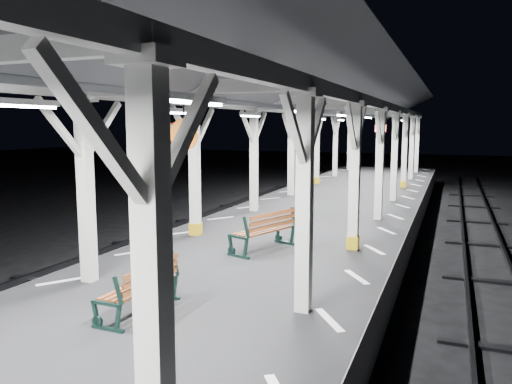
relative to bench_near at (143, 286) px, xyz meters
The scene contains 9 objects.
ground 3.31m from the bench_near, 86.48° to the left, with size 120.00×120.00×0.00m, color black.
platform 3.13m from the bench_near, 86.48° to the left, with size 6.00×50.00×1.00m, color black.
hazard_stripes_left 3.77m from the bench_near, 127.26° to the left, with size 1.00×48.00×0.01m, color silver.
hazard_stripes_right 4.00m from the bench_near, 48.53° to the left, with size 1.00×48.00×0.01m, color silver.
track_left 5.82m from the bench_near, 148.26° to the left, with size 2.20×60.00×0.16m.
track_right 6.13m from the bench_near, 29.89° to the left, with size 2.20×60.00×0.16m.
canopy 4.32m from the bench_near, 86.45° to the left, with size 5.40×49.00×4.65m.
bench_near is the anchor object (origin of this frame).
bench_mid 4.21m from the bench_near, 84.54° to the left, with size 1.14×1.80×0.92m.
Camera 1 is at (4.00, -9.00, 3.80)m, focal length 35.00 mm.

